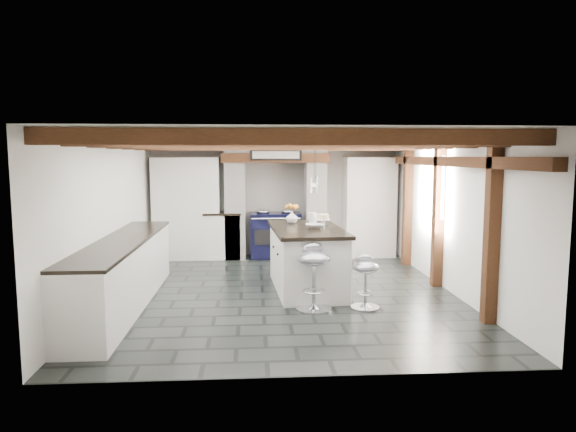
{
  "coord_description": "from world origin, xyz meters",
  "views": [
    {
      "loc": [
        -0.43,
        -7.51,
        2.03
      ],
      "look_at": [
        0.1,
        0.4,
        1.1
      ],
      "focal_mm": 32.0,
      "sensor_mm": 36.0,
      "label": 1
    }
  ],
  "objects": [
    {
      "name": "bar_stool_near",
      "position": [
        1.05,
        -0.91,
        0.45
      ],
      "size": [
        0.42,
        0.42,
        0.72
      ],
      "rotation": [
        0.0,
        0.0,
        -0.23
      ],
      "color": "silver",
      "rests_on": "ground"
    },
    {
      "name": "ground",
      "position": [
        0.0,
        0.0,
        0.0
      ],
      "size": [
        6.0,
        6.0,
        0.0
      ],
      "primitive_type": "plane",
      "color": "black",
      "rests_on": "ground"
    },
    {
      "name": "bar_stool_far",
      "position": [
        0.35,
        -0.94,
        0.55
      ],
      "size": [
        0.53,
        0.53,
        0.89
      ],
      "rotation": [
        0.0,
        0.0,
        0.26
      ],
      "color": "silver",
      "rests_on": "ground"
    },
    {
      "name": "range_cooker",
      "position": [
        0.0,
        2.68,
        0.47
      ],
      "size": [
        1.0,
        0.63,
        0.99
      ],
      "color": "black",
      "rests_on": "ground"
    },
    {
      "name": "kitchen_island",
      "position": [
        0.36,
        0.12,
        0.49
      ],
      "size": [
        1.13,
        2.0,
        1.28
      ],
      "rotation": [
        0.0,
        0.0,
        0.06
      ],
      "color": "white",
      "rests_on": "ground"
    },
    {
      "name": "room_shell",
      "position": [
        -0.61,
        1.42,
        1.07
      ],
      "size": [
        6.0,
        6.03,
        6.0
      ],
      "color": "white",
      "rests_on": "ground"
    }
  ]
}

